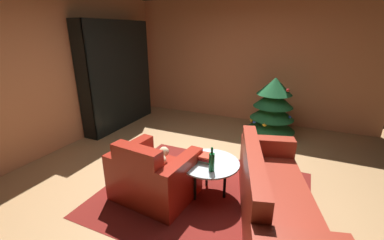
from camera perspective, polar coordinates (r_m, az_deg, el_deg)
ground_plane at (r=3.65m, az=1.03°, el=-13.93°), size 7.09×7.09×0.00m
wall_back at (r=5.94m, az=12.81°, el=12.72°), size 5.47×0.06×2.71m
wall_left at (r=4.84m, az=-30.16°, el=9.13°), size 0.06×6.03×2.71m
area_rug at (r=3.45m, az=2.61°, el=-16.16°), size 2.57×2.18×0.01m
bookshelf_unit at (r=5.77m, az=-15.74°, el=9.53°), size 0.34×1.89×2.22m
armchair_red at (r=3.28m, az=-8.68°, el=-12.41°), size 1.02×0.86×0.81m
couch_red at (r=2.99m, az=17.70°, el=-16.78°), size 1.22×2.10×0.84m
coffee_table at (r=3.21m, az=3.89°, el=-10.08°), size 0.76×0.76×0.47m
book_stack_on_table at (r=3.18m, az=2.99°, el=-8.54°), size 0.21×0.19×0.10m
bottle_on_table at (r=2.95m, az=4.46°, el=-9.38°), size 0.07×0.07×0.30m
decorated_tree at (r=5.15m, az=17.76°, el=2.65°), size 0.93×0.93×1.19m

